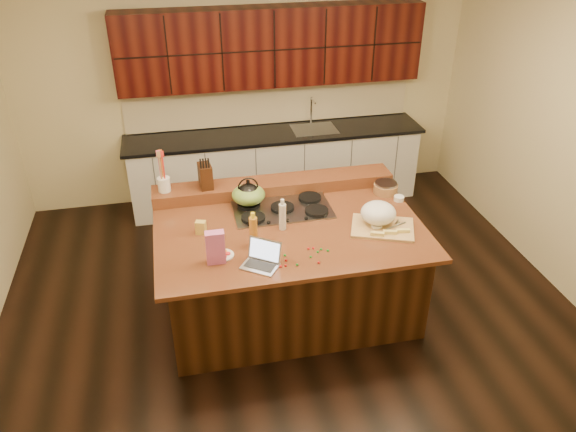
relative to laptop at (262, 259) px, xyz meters
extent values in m
cube|color=black|center=(0.34, 0.52, -0.98)|extent=(5.50, 5.00, 0.01)
cube|color=silver|center=(0.34, 0.52, 1.73)|extent=(5.50, 5.00, 0.01)
cube|color=beige|center=(0.34, 3.03, 0.38)|extent=(5.50, 0.01, 2.70)
cube|color=beige|center=(0.34, -1.98, 0.38)|extent=(5.50, 0.01, 2.70)
cube|color=beige|center=(3.09, 0.52, 0.38)|extent=(0.01, 5.00, 2.70)
cube|color=black|center=(0.34, 0.52, -0.53)|extent=(2.22, 1.42, 0.88)
cube|color=black|center=(0.34, 0.52, -0.07)|extent=(2.40, 1.60, 0.04)
cube|color=black|center=(0.34, 1.22, 0.01)|extent=(2.40, 0.30, 0.12)
cube|color=gray|center=(0.34, 0.82, -0.05)|extent=(0.92, 0.52, 0.02)
cylinder|color=black|center=(0.04, 0.95, -0.03)|extent=(0.22, 0.22, 0.03)
cylinder|color=black|center=(0.64, 0.95, -0.03)|extent=(0.22, 0.22, 0.03)
cylinder|color=black|center=(0.04, 0.69, -0.03)|extent=(0.22, 0.22, 0.03)
cylinder|color=black|center=(0.64, 0.69, -0.03)|extent=(0.22, 0.22, 0.03)
cylinder|color=black|center=(0.34, 0.82, -0.03)|extent=(0.22, 0.22, 0.03)
cube|color=silver|center=(0.64, 2.69, -0.52)|extent=(3.60, 0.62, 0.90)
cube|color=black|center=(0.64, 2.69, -0.05)|extent=(3.70, 0.66, 0.04)
cube|color=gray|center=(1.14, 2.69, -0.04)|extent=(0.55, 0.42, 0.01)
cylinder|color=gray|center=(1.14, 2.87, 0.15)|extent=(0.02, 0.02, 0.36)
cube|color=black|center=(0.64, 2.84, 0.98)|extent=(3.60, 0.34, 0.90)
cube|color=beige|center=(0.64, 3.00, 0.23)|extent=(3.60, 0.03, 0.50)
ellipsoid|color=black|center=(0.04, 0.95, 0.09)|extent=(0.25, 0.25, 0.20)
ellipsoid|color=olive|center=(0.04, 0.95, 0.08)|extent=(0.40, 0.40, 0.17)
cube|color=#B7B7BC|center=(-0.03, -0.04, -0.05)|extent=(0.34, 0.32, 0.01)
cube|color=black|center=(-0.03, -0.04, -0.04)|extent=(0.26, 0.23, 0.00)
cube|color=#B7B7BC|center=(0.03, 0.04, 0.05)|extent=(0.27, 0.21, 0.18)
cube|color=silver|center=(0.03, 0.04, 0.05)|extent=(0.24, 0.18, 0.16)
cylinder|color=#C17922|center=(-0.02, 0.29, 0.08)|extent=(0.09, 0.09, 0.27)
cylinder|color=silver|center=(0.27, 0.50, 0.07)|extent=(0.07, 0.07, 0.25)
cube|color=tan|center=(1.15, 0.30, -0.04)|extent=(0.65, 0.57, 0.02)
ellipsoid|color=white|center=(1.13, 0.38, 0.07)|extent=(0.32, 0.32, 0.20)
cube|color=#EDD872|center=(1.05, 0.17, -0.01)|extent=(0.12, 0.03, 0.03)
cube|color=#EDD872|center=(1.16, 0.17, -0.01)|extent=(0.12, 0.03, 0.03)
cube|color=#EDD872|center=(1.28, 0.17, -0.01)|extent=(0.12, 0.03, 0.03)
cylinder|color=gray|center=(1.26, 0.28, -0.02)|extent=(0.21, 0.09, 0.01)
cylinder|color=white|center=(1.09, 0.32, -0.03)|extent=(0.10, 0.10, 0.04)
cylinder|color=white|center=(1.49, 0.77, -0.03)|extent=(0.12, 0.12, 0.04)
cylinder|color=white|center=(1.42, 0.92, -0.03)|extent=(0.11, 0.11, 0.04)
cylinder|color=#996B3F|center=(1.42, 0.95, -0.01)|extent=(0.30, 0.30, 0.09)
cone|color=silver|center=(1.30, 0.32, -0.02)|extent=(0.10, 0.10, 0.07)
cube|color=#CC609E|center=(-0.36, 0.11, 0.09)|extent=(0.16, 0.09, 0.29)
cylinder|color=white|center=(-0.30, 0.19, -0.05)|extent=(0.23, 0.23, 0.01)
cube|color=gold|center=(-0.44, 0.57, 0.01)|extent=(0.10, 0.09, 0.12)
cylinder|color=white|center=(-0.73, 1.22, 0.14)|extent=(0.15, 0.15, 0.14)
cube|color=black|center=(-0.34, 1.22, 0.18)|extent=(0.13, 0.20, 0.23)
ellipsoid|color=red|center=(0.42, 0.13, -0.04)|extent=(0.02, 0.02, 0.02)
ellipsoid|color=#198C26|center=(0.52, 0.09, -0.04)|extent=(0.02, 0.02, 0.02)
ellipsoid|color=red|center=(0.10, 0.03, -0.04)|extent=(0.02, 0.02, 0.02)
ellipsoid|color=#198C26|center=(0.41, 0.00, -0.04)|extent=(0.02, 0.02, 0.02)
ellipsoid|color=red|center=(0.14, -0.08, -0.04)|extent=(0.02, 0.02, 0.02)
ellipsoid|color=#198C26|center=(0.27, -0.08, -0.04)|extent=(0.02, 0.02, 0.02)
ellipsoid|color=red|center=(0.20, 0.00, -0.04)|extent=(0.02, 0.02, 0.02)
ellipsoid|color=#198C26|center=(0.48, 0.06, -0.04)|extent=(0.02, 0.02, 0.02)
ellipsoid|color=red|center=(0.46, 0.12, -0.04)|extent=(0.02, 0.02, 0.02)
ellipsoid|color=#198C26|center=(0.08, 0.07, -0.04)|extent=(0.02, 0.02, 0.02)
ellipsoid|color=red|center=(0.45, -0.09, -0.04)|extent=(0.02, 0.02, 0.02)
ellipsoid|color=#198C26|center=(0.57, 0.06, -0.04)|extent=(0.02, 0.02, 0.02)
ellipsoid|color=red|center=(0.18, -0.07, -0.04)|extent=(0.02, 0.02, 0.02)
ellipsoid|color=#198C26|center=(0.20, 0.07, -0.04)|extent=(0.02, 0.02, 0.02)
camera|label=1|loc=(-0.59, -3.68, 2.60)|focal=35.00mm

